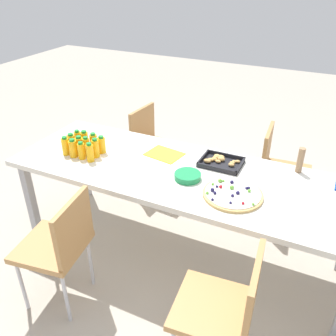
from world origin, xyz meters
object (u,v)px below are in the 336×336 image
at_px(plate_stack, 188,176).
at_px(cardboard_tube, 300,160).
at_px(juice_bottle_6, 86,146).
at_px(juice_bottle_11, 102,145).
at_px(juice_bottle_1, 73,148).
at_px(juice_bottle_2, 81,151).
at_px(chair_far_left, 153,143).
at_px(juice_bottle_9, 85,140).
at_px(party_table, 182,178).
at_px(paper_folder, 164,154).
at_px(snack_tray, 221,162).
at_px(juice_bottle_5, 79,145).
at_px(juice_bottle_8, 78,139).
at_px(juice_bottle_7, 95,148).
at_px(fruit_pizza, 233,194).
at_px(juice_bottle_4, 71,143).
at_px(juice_bottle_3, 90,153).
at_px(chair_near_left, 60,242).
at_px(juice_bottle_0, 66,146).
at_px(chair_far_right, 278,167).
at_px(juice_bottle_10, 93,143).
at_px(chair_near_right, 227,306).

height_order(plate_stack, cardboard_tube, cardboard_tube).
height_order(juice_bottle_6, juice_bottle_11, juice_bottle_6).
distance_m(juice_bottle_1, juice_bottle_2, 0.07).
distance_m(chair_far_left, juice_bottle_9, 0.84).
bearing_deg(party_table, plate_stack, -45.89).
distance_m(party_table, paper_folder, 0.29).
relative_size(juice_bottle_1, snack_tray, 0.49).
bearing_deg(juice_bottle_5, juice_bottle_8, 133.18).
xyz_separation_m(juice_bottle_7, fruit_pizza, (1.07, -0.06, -0.06)).
bearing_deg(cardboard_tube, juice_bottle_4, -165.72).
xyz_separation_m(juice_bottle_3, plate_stack, (0.74, 0.08, -0.05)).
height_order(chair_near_left, snack_tray, chair_near_left).
height_order(juice_bottle_0, juice_bottle_6, same).
bearing_deg(juice_bottle_1, chair_far_left, 78.20).
height_order(chair_near_left, chair_far_left, same).
height_order(juice_bottle_1, juice_bottle_4, juice_bottle_1).
height_order(juice_bottle_4, plate_stack, juice_bottle_4).
bearing_deg(juice_bottle_9, juice_bottle_1, -87.82).
distance_m(chair_far_right, juice_bottle_4, 1.72).
relative_size(juice_bottle_8, paper_folder, 0.54).
height_order(juice_bottle_10, paper_folder, juice_bottle_10).
bearing_deg(juice_bottle_6, party_table, 6.16).
relative_size(juice_bottle_1, fruit_pizza, 0.38).
relative_size(juice_bottle_9, snack_tray, 0.50).
relative_size(party_table, chair_near_right, 2.99).
xyz_separation_m(chair_far_left, snack_tray, (0.84, -0.53, 0.26)).
xyz_separation_m(juice_bottle_1, juice_bottle_3, (0.15, -0.00, 0.00)).
bearing_deg(fruit_pizza, juice_bottle_11, 172.83).
bearing_deg(juice_bottle_4, plate_stack, -0.06).
bearing_deg(juice_bottle_7, juice_bottle_3, -86.99).
height_order(juice_bottle_5, juice_bottle_10, juice_bottle_10).
xyz_separation_m(juice_bottle_4, juice_bottle_8, (0.00, 0.08, -0.00)).
relative_size(party_table, juice_bottle_5, 18.20).
height_order(chair_far_left, snack_tray, chair_far_left).
bearing_deg(chair_near_right, chair_far_right, -3.78).
relative_size(juice_bottle_0, plate_stack, 0.82).
bearing_deg(juice_bottle_10, snack_tray, 13.28).
bearing_deg(juice_bottle_5, cardboard_tube, 15.03).
bearing_deg(cardboard_tube, juice_bottle_10, -166.81).
distance_m(chair_near_right, juice_bottle_1, 1.56).
relative_size(chair_far_right, juice_bottle_1, 5.74).
bearing_deg(snack_tray, juice_bottle_6, -162.59).
bearing_deg(juice_bottle_9, juice_bottle_4, -135.15).
distance_m(chair_far_left, juice_bottle_5, 0.91).
bearing_deg(chair_far_right, snack_tray, -34.42).
relative_size(party_table, chair_far_right, 2.99).
distance_m(juice_bottle_6, paper_folder, 0.59).
height_order(chair_far_left, juice_bottle_1, juice_bottle_1).
bearing_deg(juice_bottle_7, cardboard_tube, 16.68).
height_order(chair_far_left, cardboard_tube, cardboard_tube).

